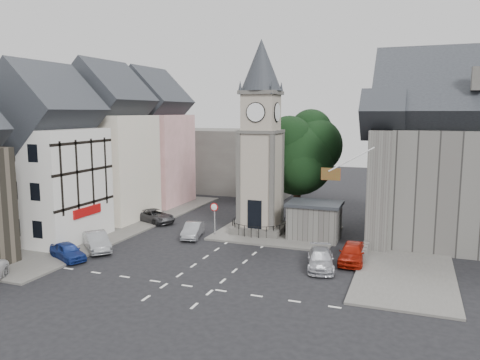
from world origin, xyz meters
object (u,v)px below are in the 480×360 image
at_px(stone_shelter, 314,221).
at_px(car_east_red, 352,253).
at_px(clock_tower, 261,138).
at_px(pedestrian, 400,240).
at_px(car_west_blue, 68,251).

distance_m(stone_shelter, car_east_red, 6.33).
height_order(clock_tower, pedestrian, clock_tower).
height_order(clock_tower, stone_shelter, clock_tower).
bearing_deg(car_west_blue, clock_tower, -15.53).
bearing_deg(car_west_blue, car_east_red, -45.90).
bearing_deg(clock_tower, pedestrian, -5.64).
bearing_deg(stone_shelter, pedestrian, -5.50).
xyz_separation_m(clock_tower, pedestrian, (11.50, -1.14, -7.34)).
distance_m(car_east_red, pedestrian, 5.34).
bearing_deg(car_east_red, stone_shelter, 125.50).
xyz_separation_m(stone_shelter, car_west_blue, (-15.15, -11.45, -0.94)).
xyz_separation_m(car_east_red, pedestrian, (3.00, 4.42, 0.08)).
height_order(stone_shelter, car_east_red, stone_shelter).
relative_size(stone_shelter, car_east_red, 1.04).
height_order(stone_shelter, pedestrian, stone_shelter).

